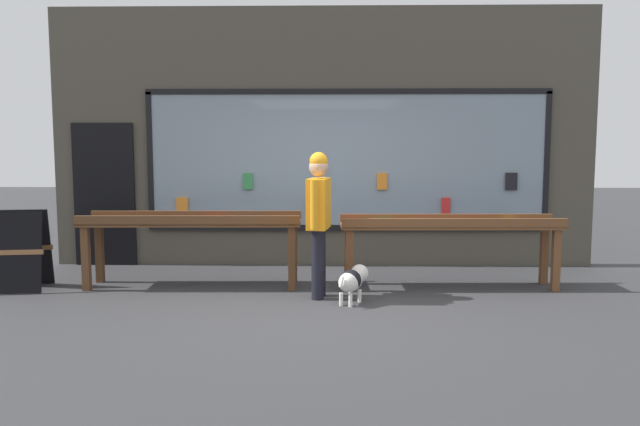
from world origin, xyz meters
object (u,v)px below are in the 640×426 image
display_table_left (192,227)px  sandwich_board_sign (21,250)px  small_dog (352,280)px  display_table_right (450,230)px  person_browsing (319,213)px

display_table_left → sandwich_board_sign: bearing=-173.8°
small_dog → sandwich_board_sign: size_ratio=0.60×
display_table_right → small_dog: display_table_right is taller
person_browsing → sandwich_board_sign: bearing=92.7°
small_dog → sandwich_board_sign: sandwich_board_sign is taller
display_table_right → sandwich_board_sign: 5.29m
display_table_left → small_dog: bearing=-22.3°
person_browsing → sandwich_board_sign: 3.71m
person_browsing → sandwich_board_sign: person_browsing is taller
display_table_left → sandwich_board_sign: 2.09m
display_table_right → small_dog: bearing=-146.7°
display_table_left → small_dog: 2.20m
small_dog → display_table_left: bearing=94.3°
sandwich_board_sign → small_dog: bearing=-17.2°
display_table_right → display_table_left: bearing=-180.0°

